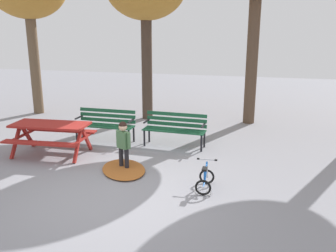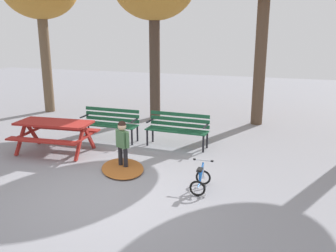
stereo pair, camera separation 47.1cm
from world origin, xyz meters
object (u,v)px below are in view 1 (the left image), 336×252
(park_bench_left, at_px, (175,127))
(kids_bicycle, at_px, (205,180))
(park_bench_far_left, at_px, (106,122))
(child_standing, at_px, (123,142))
(picnic_table, at_px, (51,131))

(park_bench_left, relative_size, kids_bicycle, 2.85)
(park_bench_far_left, xyz_separation_m, child_standing, (1.25, -1.84, 0.12))
(kids_bicycle, bearing_deg, park_bench_far_left, 142.35)
(child_standing, bearing_deg, park_bench_far_left, 124.07)
(park_bench_left, bearing_deg, park_bench_far_left, -178.47)
(park_bench_left, xyz_separation_m, kids_bicycle, (1.18, -2.43, -0.31))
(park_bench_left, xyz_separation_m, child_standing, (-0.66, -1.89, 0.12))
(picnic_table, xyz_separation_m, kids_bicycle, (3.89, -1.03, -0.39))
(park_bench_left, bearing_deg, child_standing, -109.18)
(picnic_table, relative_size, kids_bicycle, 3.35)
(picnic_table, distance_m, park_bench_left, 3.05)
(park_bench_far_left, xyz_separation_m, kids_bicycle, (3.09, -2.38, -0.31))
(kids_bicycle, bearing_deg, park_bench_left, 115.95)
(picnic_table, relative_size, park_bench_far_left, 1.19)
(picnic_table, relative_size, park_bench_left, 1.18)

